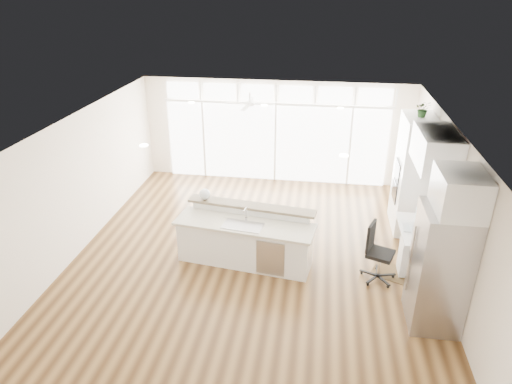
# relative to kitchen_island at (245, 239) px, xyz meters

# --- Properties ---
(floor) EXTENTS (7.00, 8.00, 0.02)m
(floor) POSITION_rel_kitchen_island_xyz_m (0.14, 0.16, -0.53)
(floor) COLOR #492E16
(floor) RESTS_ON ground
(ceiling) EXTENTS (7.00, 8.00, 0.02)m
(ceiling) POSITION_rel_kitchen_island_xyz_m (0.14, 0.16, 2.18)
(ceiling) COLOR white
(ceiling) RESTS_ON wall_back
(wall_back) EXTENTS (7.00, 0.04, 2.70)m
(wall_back) POSITION_rel_kitchen_island_xyz_m (0.14, 4.16, 0.83)
(wall_back) COLOR white
(wall_back) RESTS_ON floor
(wall_front) EXTENTS (7.00, 0.04, 2.70)m
(wall_front) POSITION_rel_kitchen_island_xyz_m (0.14, -3.84, 0.83)
(wall_front) COLOR white
(wall_front) RESTS_ON floor
(wall_left) EXTENTS (0.04, 8.00, 2.70)m
(wall_left) POSITION_rel_kitchen_island_xyz_m (-3.36, 0.16, 0.83)
(wall_left) COLOR white
(wall_left) RESTS_ON floor
(wall_right) EXTENTS (0.04, 8.00, 2.70)m
(wall_right) POSITION_rel_kitchen_island_xyz_m (3.64, 0.16, 0.83)
(wall_right) COLOR white
(wall_right) RESTS_ON floor
(glass_wall) EXTENTS (5.80, 0.06, 2.08)m
(glass_wall) POSITION_rel_kitchen_island_xyz_m (0.14, 4.10, 0.53)
(glass_wall) COLOR white
(glass_wall) RESTS_ON wall_back
(transom_row) EXTENTS (5.90, 0.06, 0.40)m
(transom_row) POSITION_rel_kitchen_island_xyz_m (0.14, 4.10, 1.86)
(transom_row) COLOR white
(transom_row) RESTS_ON wall_back
(desk_window) EXTENTS (0.04, 0.85, 0.85)m
(desk_window) POSITION_rel_kitchen_island_xyz_m (3.60, 0.46, 1.03)
(desk_window) COLOR white
(desk_window) RESTS_ON wall_right
(ceiling_fan) EXTENTS (1.16, 1.16, 0.32)m
(ceiling_fan) POSITION_rel_kitchen_island_xyz_m (-0.36, 2.96, 1.96)
(ceiling_fan) COLOR white
(ceiling_fan) RESTS_ON ceiling
(recessed_lights) EXTENTS (3.40, 3.00, 0.02)m
(recessed_lights) POSITION_rel_kitchen_island_xyz_m (0.14, 0.36, 2.16)
(recessed_lights) COLOR silver
(recessed_lights) RESTS_ON ceiling
(oven_cabinet) EXTENTS (0.64, 1.20, 2.50)m
(oven_cabinet) POSITION_rel_kitchen_island_xyz_m (3.31, 1.96, 0.73)
(oven_cabinet) COLOR white
(oven_cabinet) RESTS_ON floor
(desk_nook) EXTENTS (0.72, 1.30, 0.76)m
(desk_nook) POSITION_rel_kitchen_island_xyz_m (3.27, 0.46, -0.14)
(desk_nook) COLOR white
(desk_nook) RESTS_ON floor
(upper_cabinets) EXTENTS (0.64, 1.30, 0.64)m
(upper_cabinets) POSITION_rel_kitchen_island_xyz_m (3.31, 0.46, 1.83)
(upper_cabinets) COLOR white
(upper_cabinets) RESTS_ON wall_right
(refrigerator) EXTENTS (0.76, 0.90, 2.00)m
(refrigerator) POSITION_rel_kitchen_island_xyz_m (3.25, -1.19, 0.48)
(refrigerator) COLOR #A3A3A7
(refrigerator) RESTS_ON floor
(fridge_cabinet) EXTENTS (0.64, 0.90, 0.60)m
(fridge_cabinet) POSITION_rel_kitchen_island_xyz_m (3.31, -1.19, 1.78)
(fridge_cabinet) COLOR white
(fridge_cabinet) RESTS_ON wall_right
(framed_photos) EXTENTS (0.06, 0.22, 0.80)m
(framed_photos) POSITION_rel_kitchen_island_xyz_m (3.60, 1.08, 0.88)
(framed_photos) COLOR black
(framed_photos) RESTS_ON wall_right
(kitchen_island) EXTENTS (2.76, 1.36, 1.05)m
(kitchen_island) POSITION_rel_kitchen_island_xyz_m (0.00, 0.00, 0.00)
(kitchen_island) COLOR white
(kitchen_island) RESTS_ON floor
(rug) EXTENTS (0.96, 0.84, 0.01)m
(rug) POSITION_rel_kitchen_island_xyz_m (2.85, 0.04, -0.52)
(rug) COLOR #31210F
(rug) RESTS_ON floor
(office_chair) EXTENTS (0.73, 0.70, 1.11)m
(office_chair) POSITION_rel_kitchen_island_xyz_m (2.51, -0.18, 0.03)
(office_chair) COLOR black
(office_chair) RESTS_ON floor
(fishbowl) EXTENTS (0.22, 0.22, 0.22)m
(fishbowl) POSITION_rel_kitchen_island_xyz_m (-0.88, 0.53, 0.63)
(fishbowl) COLOR silver
(fishbowl) RESTS_ON kitchen_island
(monitor) EXTENTS (0.17, 0.50, 0.41)m
(monitor) POSITION_rel_kitchen_island_xyz_m (3.19, 0.46, 0.44)
(monitor) COLOR black
(monitor) RESTS_ON desk_nook
(keyboard) EXTENTS (0.14, 0.34, 0.02)m
(keyboard) POSITION_rel_kitchen_island_xyz_m (3.02, 0.46, 0.24)
(keyboard) COLOR silver
(keyboard) RESTS_ON desk_nook
(potted_plant) EXTENTS (0.33, 0.36, 0.26)m
(potted_plant) POSITION_rel_kitchen_island_xyz_m (3.31, 1.96, 2.10)
(potted_plant) COLOR #285022
(potted_plant) RESTS_ON oven_cabinet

